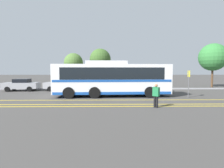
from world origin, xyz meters
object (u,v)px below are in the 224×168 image
object	(u,v)px
parked_car_1	(64,85)
tree_0	(74,63)
parked_car_0	(22,85)
transit_bus	(112,78)
tree_2	(100,59)
pedestrian_0	(156,94)
tree_1	(213,57)
parked_car_2	(123,85)
bus_stop_sign	(189,80)

from	to	relation	value
parked_car_1	tree_0	distance (m)	5.99
parked_car_0	tree_0	size ratio (longest dim) A/B	0.80
transit_bus	tree_0	size ratio (longest dim) A/B	2.16
transit_bus	tree_0	world-z (taller)	tree_0
parked_car_1	tree_2	size ratio (longest dim) A/B	0.81
tree_0	tree_2	distance (m)	4.07
parked_car_0	parked_car_1	world-z (taller)	parked_car_1
tree_0	parked_car_1	bearing A→B (deg)	-91.64
parked_car_0	pedestrian_0	xyz separation A→B (m)	(13.62, -10.02, 0.12)
pedestrian_0	tree_1	distance (m)	19.46
transit_bus	tree_2	size ratio (longest dim) A/B	1.90
tree_2	parked_car_2	bearing A→B (deg)	-59.32
bus_stop_sign	tree_0	xyz separation A→B (m)	(-12.47, 11.24, 2.10)
tree_0	tree_1	bearing A→B (deg)	-2.40
parked_car_0	tree_2	size ratio (longest dim) A/B	0.71
tree_1	tree_2	world-z (taller)	tree_1
parked_car_1	pedestrian_0	bearing A→B (deg)	42.57
parked_car_1	parked_car_2	world-z (taller)	parked_car_1
parked_car_0	bus_stop_sign	size ratio (longest dim) A/B	1.66
bus_stop_sign	tree_0	world-z (taller)	tree_0
bus_stop_sign	tree_0	bearing A→B (deg)	-134.48
pedestrian_0	tree_2	bearing A→B (deg)	-29.98
tree_1	tree_2	xyz separation A→B (m)	(-16.73, 0.94, -0.27)
parked_car_2	bus_stop_sign	distance (m)	8.26
transit_bus	tree_2	world-z (taller)	tree_2
tree_1	tree_0	bearing A→B (deg)	177.60
parked_car_2	tree_0	xyz separation A→B (m)	(-7.07, 5.05, 2.93)
parked_car_0	tree_1	bearing A→B (deg)	-84.52
parked_car_1	bus_stop_sign	distance (m)	14.00
transit_bus	parked_car_1	xyz separation A→B (m)	(-5.79, 5.01, -0.96)
parked_car_0	tree_0	bearing A→B (deg)	-48.13
parked_car_0	tree_1	xyz separation A→B (m)	(25.96, 4.59, 3.70)
tree_0	tree_2	world-z (taller)	tree_2
parked_car_2	tree_2	world-z (taller)	tree_2
transit_bus	parked_car_2	xyz separation A→B (m)	(1.43, 5.19, -0.98)
parked_car_0	parked_car_1	bearing A→B (deg)	-91.93
tree_0	tree_2	size ratio (longest dim) A/B	0.88
parked_car_0	bus_stop_sign	xyz separation A→B (m)	(17.67, -5.78, 0.81)
tree_1	tree_2	bearing A→B (deg)	176.79
bus_stop_sign	parked_car_0	bearing A→B (deg)	-110.55
parked_car_0	transit_bus	bearing A→B (deg)	-118.32
parked_car_0	parked_car_1	xyz separation A→B (m)	(5.05, 0.23, 0.00)
parked_car_1	tree_0	bearing A→B (deg)	-178.99
transit_bus	tree_1	bearing A→B (deg)	119.35
pedestrian_0	tree_0	size ratio (longest dim) A/B	0.30
transit_bus	bus_stop_sign	distance (m)	6.90
parked_car_0	bus_stop_sign	distance (m)	18.61
parked_car_1	transit_bus	bearing A→B (deg)	51.82
parked_car_2	tree_1	size ratio (longest dim) A/B	0.76
pedestrian_0	tree_2	size ratio (longest dim) A/B	0.27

